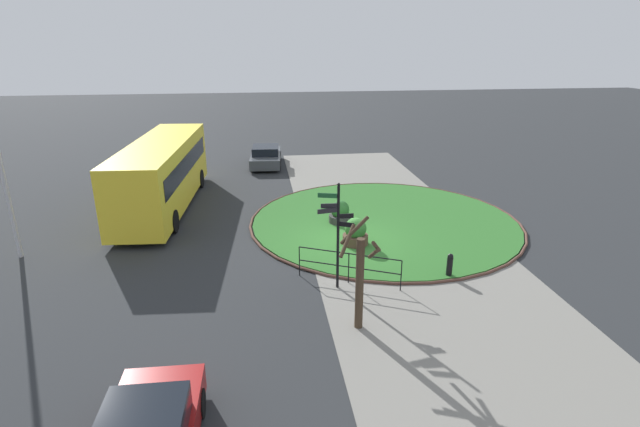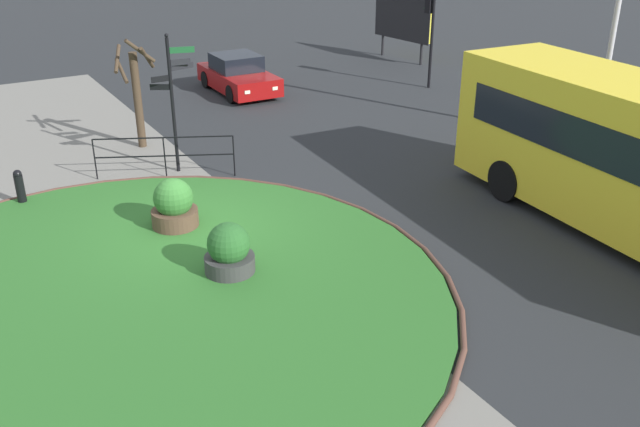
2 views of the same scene
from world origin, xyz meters
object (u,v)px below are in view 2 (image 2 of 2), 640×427
object	(u,v)px
planter_near_signpost	(174,207)
planter_kerbside	(229,253)
billboard_left	(403,19)
street_tree_bare	(137,92)
bollard_foreground	(20,187)
traffic_light_near	(430,18)
car_near_lane	(238,75)
signpost_directional	(173,93)

from	to	relation	value
planter_near_signpost	planter_kerbside	world-z (taller)	planter_near_signpost
planter_near_signpost	planter_kerbside	size ratio (longest dim) A/B	1.07
billboard_left	street_tree_bare	world-z (taller)	street_tree_bare
planter_kerbside	planter_near_signpost	bearing A→B (deg)	-175.43
bollard_foreground	traffic_light_near	size ratio (longest dim) A/B	0.25
bollard_foreground	planter_near_signpost	xyz separation A→B (m)	(3.12, 2.69, 0.07)
traffic_light_near	planter_near_signpost	size ratio (longest dim) A/B	2.96
planter_near_signpost	car_near_lane	bearing A→B (deg)	148.68
bollard_foreground	planter_kerbside	size ratio (longest dim) A/B	0.81
billboard_left	street_tree_bare	distance (m)	14.71
billboard_left	planter_kerbside	xyz separation A→B (m)	(13.92, -14.44, -1.29)
signpost_directional	planter_near_signpost	xyz separation A→B (m)	(3.35, -1.33, -1.61)
signpost_directional	car_near_lane	xyz separation A→B (m)	(-6.66, 4.77, -1.52)
bollard_foreground	planter_near_signpost	bearing A→B (deg)	40.78
car_near_lane	traffic_light_near	xyz separation A→B (m)	(2.95, 6.51, 1.97)
traffic_light_near	planter_near_signpost	distance (m)	14.60
signpost_directional	planter_kerbside	xyz separation A→B (m)	(5.85, -1.13, -1.65)
signpost_directional	planter_kerbside	distance (m)	6.19
billboard_left	street_tree_bare	bearing A→B (deg)	-73.98
billboard_left	planter_near_signpost	world-z (taller)	billboard_left
planter_near_signpost	traffic_light_near	bearing A→B (deg)	119.26
car_near_lane	street_tree_bare	bearing A→B (deg)	-48.75
bollard_foreground	street_tree_bare	bearing A→B (deg)	125.04
bollard_foreground	planter_near_signpost	distance (m)	4.12
bollard_foreground	planter_near_signpost	world-z (taller)	planter_near_signpost
bollard_foreground	street_tree_bare	distance (m)	4.74
street_tree_bare	planter_kerbside	bearing A→B (deg)	-5.96
bollard_foreground	street_tree_bare	xyz separation A→B (m)	(-2.63, 3.75, 1.20)
bollard_foreground	car_near_lane	xyz separation A→B (m)	(-6.89, 8.79, 0.17)
billboard_left	planter_kerbside	world-z (taller)	billboard_left
signpost_directional	bollard_foreground	bearing A→B (deg)	-86.70
signpost_directional	planter_kerbside	bearing A→B (deg)	-10.91
car_near_lane	planter_kerbside	size ratio (longest dim) A/B	3.58
signpost_directional	traffic_light_near	world-z (taller)	signpost_directional
billboard_left	signpost_directional	bearing A→B (deg)	-65.41
bollard_foreground	billboard_left	size ratio (longest dim) A/B	0.27
signpost_directional	car_near_lane	distance (m)	8.33
street_tree_bare	signpost_directional	bearing A→B (deg)	6.32
planter_kerbside	signpost_directional	bearing A→B (deg)	169.09
bollard_foreground	street_tree_bare	size ratio (longest dim) A/B	0.28
car_near_lane	traffic_light_near	world-z (taller)	traffic_light_near
planter_near_signpost	street_tree_bare	distance (m)	5.96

